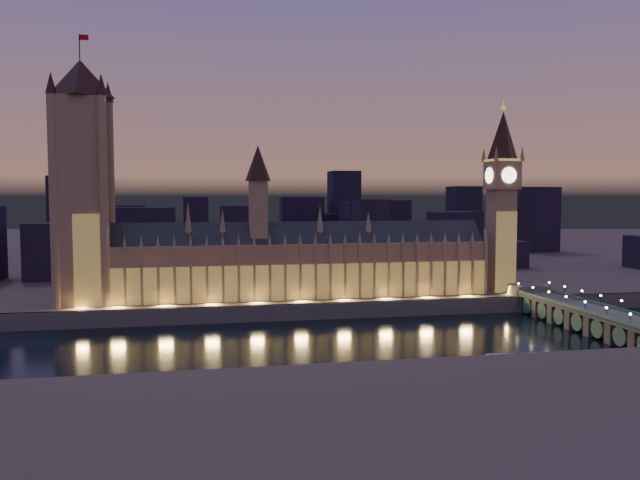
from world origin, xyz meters
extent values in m
plane|color=black|center=(0.00, 0.00, 0.00)|extent=(2000.00, 2000.00, 0.00)
cube|color=#3B3E2C|center=(0.00, 520.00, 4.00)|extent=(2000.00, 960.00, 8.00)
cube|color=#474E48|center=(0.00, 41.00, 4.00)|extent=(2000.00, 2.50, 8.00)
cube|color=#987E4B|center=(-5.67, 62.00, 22.00)|extent=(200.12, 21.29, 28.00)
cube|color=#AE8E42|center=(-5.67, 51.75, 17.00)|extent=(200.00, 0.50, 18.00)
cube|color=black|center=(-5.67, 62.00, 39.00)|extent=(200.10, 17.55, 16.26)
cube|color=#987E4B|center=(-25.67, 62.00, 52.00)|extent=(9.00, 9.00, 32.00)
cone|color=black|center=(-25.67, 62.00, 77.00)|extent=(13.00, 13.00, 18.00)
cube|color=#987E4B|center=(-105.67, 51.40, 22.00)|extent=(1.20, 1.20, 28.00)
cone|color=#987E4B|center=(-105.67, 52.00, 39.00)|extent=(2.00, 2.00, 6.00)
cube|color=#987E4B|center=(-97.98, 51.40, 22.00)|extent=(1.20, 1.20, 28.00)
cone|color=#987E4B|center=(-97.98, 52.00, 39.00)|extent=(2.00, 2.00, 6.00)
cube|color=#987E4B|center=(-90.29, 51.40, 22.00)|extent=(1.20, 1.20, 28.00)
cone|color=#987E4B|center=(-90.29, 52.00, 39.00)|extent=(2.00, 2.00, 6.00)
cube|color=#987E4B|center=(-82.60, 51.40, 22.00)|extent=(1.20, 1.20, 28.00)
cone|color=#987E4B|center=(-82.60, 52.00, 39.00)|extent=(2.00, 2.00, 6.00)
cube|color=#987E4B|center=(-74.90, 51.40, 22.00)|extent=(1.20, 1.20, 28.00)
cone|color=#987E4B|center=(-74.90, 52.00, 39.00)|extent=(2.00, 2.00, 6.00)
cube|color=#987E4B|center=(-67.21, 51.40, 22.00)|extent=(1.20, 1.20, 28.00)
cone|color=#987E4B|center=(-67.21, 52.00, 39.00)|extent=(2.00, 2.00, 6.00)
cube|color=#987E4B|center=(-59.52, 51.40, 22.00)|extent=(1.20, 1.20, 28.00)
cone|color=#987E4B|center=(-59.52, 52.00, 39.00)|extent=(2.00, 2.00, 6.00)
cube|color=#987E4B|center=(-51.83, 51.40, 22.00)|extent=(1.20, 1.20, 28.00)
cone|color=#987E4B|center=(-51.83, 52.00, 39.00)|extent=(2.00, 2.00, 6.00)
cube|color=#987E4B|center=(-44.13, 51.40, 22.00)|extent=(1.20, 1.20, 28.00)
cone|color=#987E4B|center=(-44.13, 52.00, 39.00)|extent=(2.00, 2.00, 6.00)
cube|color=#987E4B|center=(-36.44, 51.40, 22.00)|extent=(1.20, 1.20, 28.00)
cone|color=#987E4B|center=(-36.44, 52.00, 39.00)|extent=(2.00, 2.00, 6.00)
cube|color=#987E4B|center=(-28.75, 51.40, 22.00)|extent=(1.20, 1.20, 28.00)
cone|color=#987E4B|center=(-28.75, 52.00, 39.00)|extent=(2.00, 2.00, 6.00)
cube|color=#987E4B|center=(-21.06, 51.40, 22.00)|extent=(1.20, 1.20, 28.00)
cone|color=#987E4B|center=(-21.06, 52.00, 39.00)|extent=(2.00, 2.00, 6.00)
cube|color=#987E4B|center=(-13.37, 51.40, 22.00)|extent=(1.20, 1.20, 28.00)
cone|color=#987E4B|center=(-13.37, 52.00, 39.00)|extent=(2.00, 2.00, 6.00)
cube|color=#987E4B|center=(-5.67, 51.40, 22.00)|extent=(1.20, 1.20, 28.00)
cone|color=#987E4B|center=(-5.67, 52.00, 39.00)|extent=(2.00, 2.00, 6.00)
cube|color=#987E4B|center=(2.02, 51.40, 22.00)|extent=(1.20, 1.20, 28.00)
cone|color=#987E4B|center=(2.02, 52.00, 39.00)|extent=(2.00, 2.00, 6.00)
cube|color=#987E4B|center=(9.71, 51.40, 22.00)|extent=(1.20, 1.20, 28.00)
cone|color=#987E4B|center=(9.71, 52.00, 39.00)|extent=(2.00, 2.00, 6.00)
cube|color=#987E4B|center=(17.40, 51.40, 22.00)|extent=(1.20, 1.20, 28.00)
cone|color=#987E4B|center=(17.40, 52.00, 39.00)|extent=(2.00, 2.00, 6.00)
cube|color=#987E4B|center=(25.10, 51.40, 22.00)|extent=(1.20, 1.20, 28.00)
cone|color=#987E4B|center=(25.10, 52.00, 39.00)|extent=(2.00, 2.00, 6.00)
cube|color=#987E4B|center=(32.79, 51.40, 22.00)|extent=(1.20, 1.20, 28.00)
cone|color=#987E4B|center=(32.79, 52.00, 39.00)|extent=(2.00, 2.00, 6.00)
cube|color=#987E4B|center=(40.48, 51.40, 22.00)|extent=(1.20, 1.20, 28.00)
cone|color=#987E4B|center=(40.48, 52.00, 39.00)|extent=(2.00, 2.00, 6.00)
cube|color=#987E4B|center=(48.17, 51.40, 22.00)|extent=(1.20, 1.20, 28.00)
cone|color=#987E4B|center=(48.17, 52.00, 39.00)|extent=(2.00, 2.00, 6.00)
cube|color=#987E4B|center=(55.87, 51.40, 22.00)|extent=(1.20, 1.20, 28.00)
cone|color=#987E4B|center=(55.87, 52.00, 39.00)|extent=(2.00, 2.00, 6.00)
cube|color=#987E4B|center=(63.56, 51.40, 22.00)|extent=(1.20, 1.20, 28.00)
cone|color=#987E4B|center=(63.56, 52.00, 39.00)|extent=(2.00, 2.00, 6.00)
cube|color=#987E4B|center=(71.25, 51.40, 22.00)|extent=(1.20, 1.20, 28.00)
cone|color=#987E4B|center=(71.25, 52.00, 39.00)|extent=(2.00, 2.00, 6.00)
cube|color=#987E4B|center=(78.94, 51.40, 22.00)|extent=(1.20, 1.20, 28.00)
cone|color=#987E4B|center=(78.94, 52.00, 39.00)|extent=(2.00, 2.00, 6.00)
cube|color=#987E4B|center=(86.63, 51.40, 22.00)|extent=(1.20, 1.20, 28.00)
cone|color=#987E4B|center=(86.63, 52.00, 39.00)|extent=(2.00, 2.00, 6.00)
cube|color=#987E4B|center=(94.33, 51.40, 22.00)|extent=(1.20, 1.20, 28.00)
cone|color=#987E4B|center=(94.33, 52.00, 39.00)|extent=(2.00, 2.00, 6.00)
cone|color=#987E4B|center=(-60.67, 62.00, 49.00)|extent=(4.40, 4.40, 18.00)
cone|color=#987E4B|center=(-43.67, 62.00, 47.00)|extent=(4.40, 4.40, 14.00)
cone|color=#987E4B|center=(6.33, 62.00, 48.00)|extent=(4.40, 4.40, 16.00)
cone|color=#987E4B|center=(32.33, 62.00, 46.00)|extent=(4.40, 4.40, 12.00)
cube|color=#987E4B|center=(-110.00, 62.00, 57.52)|extent=(24.36, 24.36, 99.04)
cube|color=#AE8E42|center=(-110.00, 50.80, 30.00)|extent=(22.00, 0.50, 44.00)
cone|color=black|center=(-110.00, 62.00, 116.04)|extent=(31.68, 31.68, 18.00)
cylinder|color=black|center=(-110.00, 62.00, 131.04)|extent=(0.50, 0.50, 12.00)
cube|color=#AE0D18|center=(-107.80, 62.00, 135.54)|extent=(4.00, 0.15, 2.50)
cylinder|color=#987E4B|center=(-121.00, 51.00, 57.52)|extent=(4.40, 4.40, 99.04)
cone|color=black|center=(-121.00, 51.00, 112.04)|extent=(5.20, 5.20, 10.00)
cylinder|color=#987E4B|center=(-121.00, 73.00, 57.52)|extent=(4.40, 4.40, 99.04)
cone|color=black|center=(-121.00, 73.00, 112.04)|extent=(5.20, 5.20, 10.00)
cylinder|color=#987E4B|center=(-99.00, 51.00, 57.52)|extent=(4.40, 4.40, 99.04)
cone|color=black|center=(-99.00, 51.00, 112.04)|extent=(5.20, 5.20, 10.00)
cylinder|color=#987E4B|center=(-99.00, 73.00, 57.52)|extent=(4.40, 4.40, 99.04)
cone|color=black|center=(-99.00, 73.00, 112.04)|extent=(5.20, 5.20, 10.00)
cube|color=#987E4B|center=(108.00, 62.00, 35.94)|extent=(12.34, 12.34, 55.88)
cube|color=#AE8E42|center=(108.00, 55.80, 30.00)|extent=(12.00, 0.50, 44.00)
cube|color=#987E4B|center=(108.00, 62.00, 71.54)|extent=(15.00, 15.00, 15.31)
cube|color=#F2C64C|center=(108.00, 62.00, 79.79)|extent=(15.75, 15.75, 1.20)
cone|color=black|center=(108.00, 62.00, 93.39)|extent=(18.00, 18.00, 26.00)
sphere|color=#F2C64C|center=(108.00, 62.00, 107.89)|extent=(2.80, 2.80, 2.80)
cylinder|color=#F2C64C|center=(108.00, 62.00, 110.39)|extent=(0.40, 0.40, 5.00)
cylinder|color=#FFF2BF|center=(108.00, 54.25, 71.54)|extent=(8.40, 0.50, 8.40)
cylinder|color=#FFF2BF|center=(108.00, 69.75, 71.54)|extent=(8.40, 0.50, 8.40)
cylinder|color=#FFF2BF|center=(100.25, 62.00, 71.54)|extent=(0.50, 8.40, 8.40)
cylinder|color=#FFF2BF|center=(115.75, 62.00, 71.54)|extent=(0.50, 8.40, 8.40)
cone|color=#987E4B|center=(100.50, 54.50, 83.19)|extent=(2.60, 2.60, 8.00)
cone|color=#987E4B|center=(100.50, 69.50, 83.19)|extent=(2.60, 2.60, 8.00)
cone|color=#987E4B|center=(115.50, 54.50, 83.19)|extent=(2.60, 2.60, 8.00)
cone|color=#987E4B|center=(115.50, 69.50, 83.19)|extent=(2.60, 2.60, 8.00)
cube|color=#474E48|center=(115.80, -10.00, 9.50)|extent=(18.26, 100.00, 1.60)
cube|color=#346356|center=(107.07, -10.00, 10.90)|extent=(0.80, 100.00, 1.60)
cube|color=#346356|center=(124.53, -10.00, 10.90)|extent=(0.80, 100.00, 1.60)
cube|color=#474E48|center=(115.80, 45.00, 8.75)|extent=(18.26, 12.00, 9.50)
cylinder|color=black|center=(107.07, -45.71, 12.70)|extent=(0.30, 0.30, 4.40)
sphere|color=#FFD88C|center=(107.07, -45.71, 15.00)|extent=(1.00, 1.00, 1.00)
cube|color=#474E48|center=(115.80, -31.43, 4.35)|extent=(16.44, 4.00, 9.50)
cylinder|color=black|center=(107.07, -31.43, 12.70)|extent=(0.30, 0.30, 4.40)
sphere|color=#FFD88C|center=(107.07, -31.43, 15.00)|extent=(1.00, 1.00, 1.00)
cube|color=#474E48|center=(115.80, -17.14, 4.35)|extent=(16.44, 4.00, 9.50)
cylinder|color=black|center=(107.07, -17.14, 12.70)|extent=(0.30, 0.30, 4.40)
sphere|color=#FFD88C|center=(107.07, -17.14, 15.00)|extent=(1.00, 1.00, 1.00)
cylinder|color=black|center=(124.53, -17.14, 12.70)|extent=(0.30, 0.30, 4.40)
sphere|color=#FFD88C|center=(124.53, -17.14, 15.00)|extent=(1.00, 1.00, 1.00)
cube|color=#474E48|center=(115.80, -2.86, 4.35)|extent=(16.44, 4.00, 9.50)
cylinder|color=black|center=(107.07, -2.86, 12.70)|extent=(0.30, 0.30, 4.40)
sphere|color=#FFD88C|center=(107.07, -2.86, 15.00)|extent=(1.00, 1.00, 1.00)
cylinder|color=black|center=(124.53, -2.86, 12.70)|extent=(0.30, 0.30, 4.40)
sphere|color=#FFD88C|center=(124.53, -2.86, 15.00)|extent=(1.00, 1.00, 1.00)
cube|color=#474E48|center=(115.80, 11.43, 4.35)|extent=(16.44, 4.00, 9.50)
cylinder|color=black|center=(107.07, 11.43, 12.70)|extent=(0.30, 0.30, 4.40)
sphere|color=#FFD88C|center=(107.07, 11.43, 15.00)|extent=(1.00, 1.00, 1.00)
cylinder|color=black|center=(124.53, 11.43, 12.70)|extent=(0.30, 0.30, 4.40)
sphere|color=#FFD88C|center=(124.53, 11.43, 15.00)|extent=(1.00, 1.00, 1.00)
cube|color=#474E48|center=(115.80, 25.71, 4.35)|extent=(16.44, 4.00, 9.50)
cylinder|color=black|center=(107.07, 25.71, 12.70)|extent=(0.30, 0.30, 4.40)
sphere|color=#FFD88C|center=(107.07, 25.71, 15.00)|extent=(1.00, 1.00, 1.00)
cylinder|color=black|center=(124.53, 25.71, 12.70)|extent=(0.30, 0.30, 4.40)
sphere|color=#FFD88C|center=(124.53, 25.71, 15.00)|extent=(1.00, 1.00, 1.00)
cube|color=#474E48|center=(115.80, 40.00, 4.35)|extent=(16.44, 4.00, 9.50)
cylinder|color=black|center=(107.07, 40.00, 12.70)|extent=(0.30, 0.30, 4.40)
sphere|color=#FFD88C|center=(107.07, 40.00, 15.00)|extent=(1.00, 1.00, 1.00)
cylinder|color=black|center=(124.53, 40.00, 12.70)|extent=(0.30, 0.30, 4.40)
sphere|color=#FFD88C|center=(124.53, 40.00, 15.00)|extent=(1.00, 1.00, 1.00)
cylinder|color=#346356|center=(115.80, -38.57, 4.70)|extent=(16.07, 8.00, 8.00)
cylinder|color=#346356|center=(115.80, -24.29, 4.70)|extent=(16.07, 8.00, 8.00)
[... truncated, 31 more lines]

